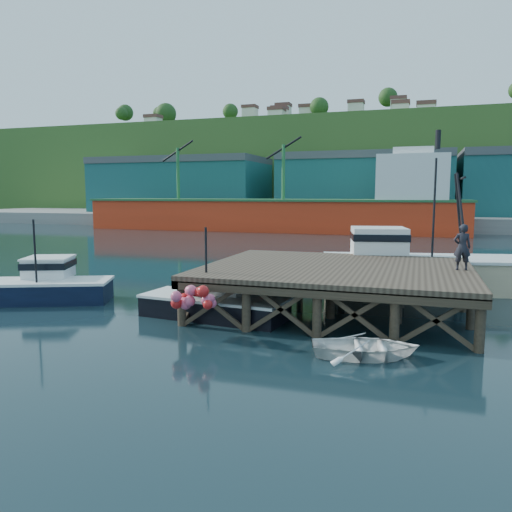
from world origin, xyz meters
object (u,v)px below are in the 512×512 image
at_px(boat_black, 217,300).
at_px(dinghy, 365,347).
at_px(boat_navy, 44,284).
at_px(dockworker, 462,247).
at_px(trawler, 418,263).

bearing_deg(boat_black, dinghy, -21.96).
bearing_deg(boat_navy, dinghy, -35.90).
height_order(boat_navy, boat_black, boat_navy).
relative_size(boat_black, dockworker, 3.35).
bearing_deg(trawler, boat_navy, -165.06).
relative_size(trawler, dockworker, 5.73).
xyz_separation_m(boat_black, dinghy, (6.92, -3.70, -0.38)).
bearing_deg(dockworker, dinghy, 55.81).
bearing_deg(dockworker, boat_navy, 0.24).
height_order(trawler, dinghy, trawler).
bearing_deg(trawler, dinghy, -108.25).
relative_size(trawler, dinghy, 3.25).
bearing_deg(boat_navy, trawler, 3.86).
xyz_separation_m(dinghy, dockworker, (3.39, 6.93, 2.77)).
xyz_separation_m(boat_black, dockworker, (10.31, 3.23, 2.39)).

